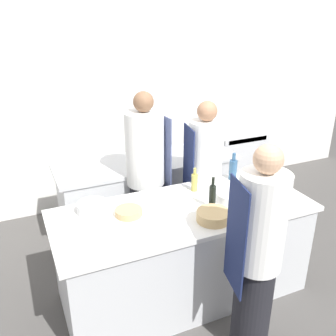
# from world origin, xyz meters

# --- Properties ---
(ground_plane) EXTENTS (16.00, 16.00, 0.00)m
(ground_plane) POSITION_xyz_m (0.00, 0.00, 0.00)
(ground_plane) COLOR #4C4947
(wall_back) EXTENTS (8.00, 0.06, 2.80)m
(wall_back) POSITION_xyz_m (0.00, 2.13, 1.40)
(wall_back) COLOR silver
(wall_back) RESTS_ON ground_plane
(prep_counter) EXTENTS (2.30, 0.95, 0.91)m
(prep_counter) POSITION_xyz_m (0.00, 0.00, 0.46)
(prep_counter) COLOR silver
(prep_counter) RESTS_ON ground_plane
(pass_counter) EXTENTS (2.12, 0.71, 0.91)m
(pass_counter) POSITION_xyz_m (0.12, 1.19, 0.46)
(pass_counter) COLOR silver
(pass_counter) RESTS_ON ground_plane
(oven_range) EXTENTS (0.71, 0.71, 0.92)m
(oven_range) POSITION_xyz_m (1.64, 1.72, 0.46)
(oven_range) COLOR silver
(oven_range) RESTS_ON ground_plane
(chef_at_prep_near) EXTENTS (0.39, 0.37, 1.73)m
(chef_at_prep_near) POSITION_xyz_m (0.20, -0.78, 0.87)
(chef_at_prep_near) COLOR black
(chef_at_prep_near) RESTS_ON ground_plane
(chef_at_stove) EXTENTS (0.43, 0.41, 1.79)m
(chef_at_stove) POSITION_xyz_m (-0.06, 0.80, 0.90)
(chef_at_stove) COLOR black
(chef_at_stove) RESTS_ON ground_plane
(chef_at_pass_far) EXTENTS (0.38, 0.37, 1.70)m
(chef_at_pass_far) POSITION_xyz_m (0.50, 0.55, 0.85)
(chef_at_pass_far) COLOR black
(chef_at_pass_far) RESTS_ON ground_plane
(bottle_olive_oil) EXTENTS (0.09, 0.09, 0.26)m
(bottle_olive_oil) POSITION_xyz_m (0.60, -0.37, 1.01)
(bottle_olive_oil) COLOR silver
(bottle_olive_oil) RESTS_ON prep_counter
(bottle_vinegar) EXTENTS (0.06, 0.06, 0.23)m
(bottle_vinegar) POSITION_xyz_m (0.24, 0.28, 1.00)
(bottle_vinegar) COLOR #B2A84C
(bottle_vinegar) RESTS_ON prep_counter
(bottle_wine) EXTENTS (0.06, 0.06, 0.30)m
(bottle_wine) POSITION_xyz_m (0.23, -0.09, 1.03)
(bottle_wine) COLOR black
(bottle_wine) RESTS_ON prep_counter
(bottle_cooking_oil) EXTENTS (0.08, 0.08, 0.29)m
(bottle_cooking_oil) POSITION_xyz_m (0.72, 0.35, 1.02)
(bottle_cooking_oil) COLOR #2D5175
(bottle_cooking_oil) RESTS_ON prep_counter
(bowl_mixing_large) EXTENTS (0.26, 0.26, 0.08)m
(bowl_mixing_large) POSITION_xyz_m (0.45, -0.05, 0.95)
(bowl_mixing_large) COLOR white
(bowl_mixing_large) RESTS_ON prep_counter
(bowl_prep_small) EXTENTS (0.23, 0.23, 0.06)m
(bowl_prep_small) POSITION_xyz_m (-0.48, 0.09, 0.94)
(bowl_prep_small) COLOR tan
(bowl_prep_small) RESTS_ON prep_counter
(bowl_ceramic_blue) EXTENTS (0.27, 0.27, 0.09)m
(bowl_ceramic_blue) POSITION_xyz_m (-0.74, 0.26, 0.95)
(bowl_ceramic_blue) COLOR white
(bowl_ceramic_blue) RESTS_ON prep_counter
(bowl_wooden_salad) EXTENTS (0.28, 0.28, 0.08)m
(bowl_wooden_salad) POSITION_xyz_m (0.13, -0.27, 0.95)
(bowl_wooden_salad) COLOR tan
(bowl_wooden_salad) RESTS_ON prep_counter
(stockpot) EXTENTS (0.29, 0.29, 0.24)m
(stockpot) POSITION_xyz_m (0.94, 1.14, 1.03)
(stockpot) COLOR silver
(stockpot) RESTS_ON pass_counter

